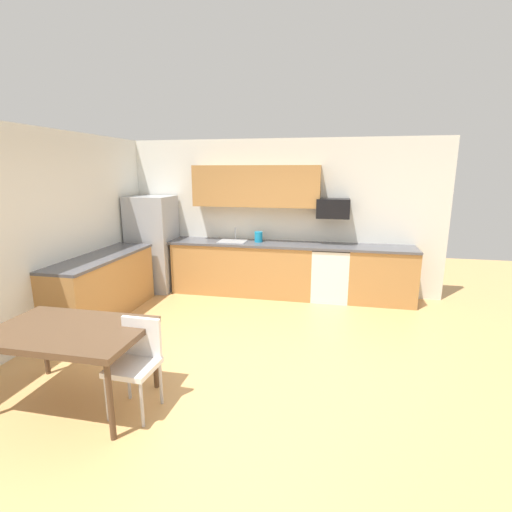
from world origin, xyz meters
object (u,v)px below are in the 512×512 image
object	(u,v)px
refrigerator	(153,244)
kettle	(259,237)
microwave	(333,208)
chair_near_table	(137,358)
dining_table	(69,335)
oven_range	(330,273)

from	to	relation	value
refrigerator	kettle	world-z (taller)	refrigerator
microwave	chair_near_table	xyz separation A→B (m)	(-1.68, -3.56, -1.04)
microwave	dining_table	distance (m)	4.37
refrigerator	oven_range	size ratio (longest dim) A/B	1.89
oven_range	microwave	distance (m)	1.10
microwave	chair_near_table	distance (m)	4.07
oven_range	refrigerator	bearing A→B (deg)	-178.57
oven_range	chair_near_table	world-z (taller)	oven_range
dining_table	kettle	xyz separation A→B (m)	(1.07, 3.56, 0.33)
chair_near_table	refrigerator	bearing A→B (deg)	114.22
chair_near_table	microwave	bearing A→B (deg)	64.70
microwave	kettle	xyz separation A→B (m)	(-1.25, -0.05, -0.53)
oven_range	chair_near_table	bearing A→B (deg)	-115.93
refrigerator	oven_range	world-z (taller)	refrigerator
oven_range	kettle	bearing A→B (deg)	177.72
dining_table	kettle	size ratio (longest dim) A/B	7.00
dining_table	kettle	distance (m)	3.73
dining_table	chair_near_table	bearing A→B (deg)	4.33
refrigerator	kettle	size ratio (longest dim) A/B	8.58
kettle	microwave	bearing A→B (deg)	2.28
refrigerator	chair_near_table	world-z (taller)	refrigerator
oven_range	chair_near_table	size ratio (longest dim) A/B	1.07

